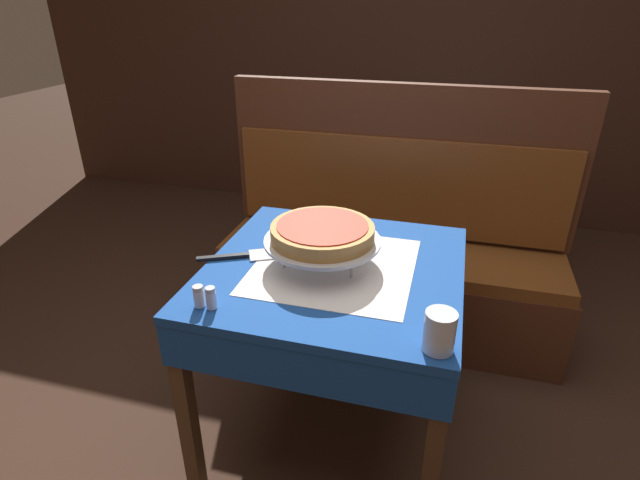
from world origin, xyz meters
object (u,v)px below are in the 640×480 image
object	(u,v)px
pizza_server	(240,256)
water_glass_near	(440,331)
condiment_caddy	(452,132)
dining_table_rear	(446,157)
pepper_shaker	(211,298)
dining_table_front	(334,292)
salt_shaker	(199,296)
pizza_pan_stand	(322,242)
booth_bench	(389,264)
deep_dish_pizza	(322,232)

from	to	relation	value
pizza_server	water_glass_near	bearing A→B (deg)	-25.19
water_glass_near	condiment_caddy	bearing A→B (deg)	91.22
dining_table_rear	pepper_shaker	size ratio (longest dim) A/B	11.67
dining_table_front	salt_shaker	size ratio (longest dim) A/B	12.63
salt_shaker	condiment_caddy	distance (m)	2.22
pizza_server	dining_table_rear	bearing A→B (deg)	70.59
pizza_pan_stand	salt_shaker	size ratio (longest dim) A/B	5.81
booth_bench	salt_shaker	size ratio (longest dim) A/B	24.79
water_glass_near	pizza_pan_stand	bearing A→B (deg)	138.33
booth_bench	salt_shaker	world-z (taller)	booth_bench
water_glass_near	pepper_shaker	distance (m)	0.64
booth_bench	deep_dish_pizza	bearing A→B (deg)	-100.36
booth_bench	water_glass_near	distance (m)	1.24
pepper_shaker	pizza_server	bearing A→B (deg)	98.62
deep_dish_pizza	salt_shaker	size ratio (longest dim) A/B	5.11
pizza_pan_stand	condiment_caddy	xyz separation A→B (m)	(0.36, 1.78, -0.04)
water_glass_near	deep_dish_pizza	bearing A→B (deg)	138.33
condiment_caddy	pizza_server	bearing A→B (deg)	-109.49
salt_shaker	pizza_server	bearing A→B (deg)	91.49
water_glass_near	salt_shaker	xyz separation A→B (m)	(-0.68, 0.02, -0.02)
pizza_pan_stand	deep_dish_pizza	distance (m)	0.04
salt_shaker	dining_table_front	bearing A→B (deg)	46.59
dining_table_front	booth_bench	bearing A→B (deg)	82.83
dining_table_front	water_glass_near	bearing A→B (deg)	-44.34
booth_bench	pizza_server	world-z (taller)	booth_bench
dining_table_rear	pizza_server	size ratio (longest dim) A/B	2.97
dining_table_rear	pepper_shaker	world-z (taller)	pepper_shaker
pizza_server	pepper_shaker	size ratio (longest dim) A/B	3.93
deep_dish_pizza	pizza_server	size ratio (longest dim) A/B	1.27
pizza_pan_stand	pepper_shaker	world-z (taller)	pizza_pan_stand
condiment_caddy	pepper_shaker	bearing A→B (deg)	-105.67
pizza_server	condiment_caddy	world-z (taller)	condiment_caddy
pizza_server	water_glass_near	distance (m)	0.76
pepper_shaker	condiment_caddy	bearing A→B (deg)	74.33
booth_bench	pizza_pan_stand	distance (m)	0.91
water_glass_near	condiment_caddy	world-z (taller)	condiment_caddy
dining_table_rear	pizza_pan_stand	size ratio (longest dim) A/B	2.06
deep_dish_pizza	dining_table_front	bearing A→B (deg)	-8.72
pizza_pan_stand	deep_dish_pizza	size ratio (longest dim) A/B	1.14
dining_table_rear	deep_dish_pizza	size ratio (longest dim) A/B	2.34
pizza_server	deep_dish_pizza	bearing A→B (deg)	7.12
pizza_pan_stand	water_glass_near	world-z (taller)	water_glass_near
water_glass_near	pepper_shaker	world-z (taller)	water_glass_near
salt_shaker	booth_bench	bearing A→B (deg)	69.40
dining_table_rear	condiment_caddy	world-z (taller)	condiment_caddy
dining_table_rear	pepper_shaker	xyz separation A→B (m)	(-0.58, -2.08, 0.14)
deep_dish_pizza	water_glass_near	xyz separation A→B (m)	(0.40, -0.36, -0.06)
pizza_pan_stand	water_glass_near	size ratio (longest dim) A/B	3.51
pizza_server	water_glass_near	size ratio (longest dim) A/B	2.44
condiment_caddy	pizza_pan_stand	bearing A→B (deg)	-101.37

